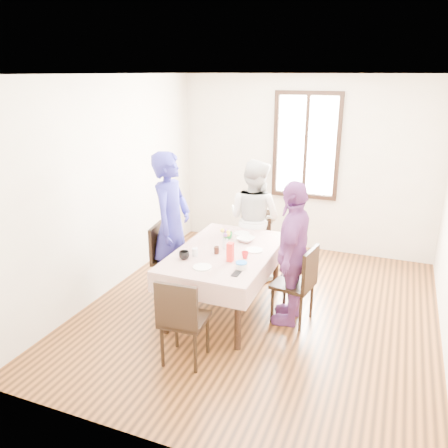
{
  "coord_description": "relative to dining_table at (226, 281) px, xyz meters",
  "views": [
    {
      "loc": [
        1.37,
        -4.62,
        2.72
      ],
      "look_at": [
        -0.4,
        -0.17,
        1.1
      ],
      "focal_mm": 36.15,
      "sensor_mm": 36.0,
      "label": 1
    }
  ],
  "objects": [
    {
      "name": "person_left",
      "position": [
        -0.78,
        0.15,
        0.55
      ],
      "size": [
        0.48,
        0.7,
        1.84
      ],
      "primitive_type": "imported",
      "rotation": [
        0.0,
        0.0,
        1.63
      ],
      "color": "navy",
      "rests_on": "ground"
    },
    {
      "name": "chair_left",
      "position": [
        -0.8,
        0.15,
        0.08
      ],
      "size": [
        0.48,
        0.48,
        0.91
      ],
      "primitive_type": "cube",
      "rotation": [
        0.0,
        0.0,
        -1.42
      ],
      "color": "black",
      "rests_on": "ground"
    },
    {
      "name": "plate_near",
      "position": [
        -0.05,
        -0.54,
        0.39
      ],
      "size": [
        0.2,
        0.2,
        0.01
      ],
      "primitive_type": "cylinder",
      "color": "white",
      "rests_on": "tablecloth"
    },
    {
      "name": "serving_bowl",
      "position": [
        0.12,
        0.36,
        0.41
      ],
      "size": [
        0.24,
        0.24,
        0.05
      ],
      "primitive_type": "imported",
      "rotation": [
        0.0,
        0.0,
        -0.17
      ],
      "color": "white",
      "rests_on": "tablecloth"
    },
    {
      "name": "drinking_glass",
      "position": [
        -0.26,
        -0.28,
        0.43
      ],
      "size": [
        0.06,
        0.06,
        0.09
      ],
      "primitive_type": "cylinder",
      "color": "silver",
      "rests_on": "tablecloth"
    },
    {
      "name": "flower_bunch",
      "position": [
        -0.02,
        0.05,
        0.56
      ],
      "size": [
        0.09,
        0.09,
        0.1
      ],
      "primitive_type": null,
      "color": "yellow",
      "rests_on": "flower_vase"
    },
    {
      "name": "juice_carton",
      "position": [
        0.16,
        -0.27,
        0.49
      ],
      "size": [
        0.07,
        0.07,
        0.21
      ],
      "primitive_type": "cube",
      "color": "red",
      "rests_on": "tablecloth"
    },
    {
      "name": "chair_near",
      "position": [
        0.0,
        -1.08,
        0.08
      ],
      "size": [
        0.45,
        0.45,
        0.91
      ],
      "primitive_type": "cube",
      "rotation": [
        0.0,
        0.0,
        0.07
      ],
      "color": "black",
      "rests_on": "ground"
    },
    {
      "name": "butter_lid",
      "position": [
        0.34,
        -0.4,
        0.45
      ],
      "size": [
        0.12,
        0.12,
        0.01
      ],
      "primitive_type": "cylinder",
      "color": "blue",
      "rests_on": "butter_tub"
    },
    {
      "name": "mug_black",
      "position": [
        -0.33,
        -0.41,
        0.43
      ],
      "size": [
        0.12,
        0.12,
        0.09
      ],
      "primitive_type": "imported",
      "rotation": [
        0.0,
        0.0,
        -0.05
      ],
      "color": "black",
      "rests_on": "tablecloth"
    },
    {
      "name": "mug_flag",
      "position": [
        0.28,
        -0.14,
        0.42
      ],
      "size": [
        0.12,
        0.12,
        0.08
      ],
      "primitive_type": "imported",
      "rotation": [
        0.0,
        0.0,
        0.81
      ],
      "color": "red",
      "rests_on": "tablecloth"
    },
    {
      "name": "butter_tub",
      "position": [
        0.34,
        -0.4,
        0.42
      ],
      "size": [
        0.12,
        0.12,
        0.06
      ],
      "primitive_type": "cylinder",
      "color": "white",
      "rests_on": "tablecloth"
    },
    {
      "name": "chair_far",
      "position": [
        0.0,
        1.08,
        0.08
      ],
      "size": [
        0.48,
        0.48,
        0.91
      ],
      "primitive_type": "cube",
      "rotation": [
        0.0,
        0.0,
        3.31
      ],
      "color": "black",
      "rests_on": "ground"
    },
    {
      "name": "jam_jar",
      "position": [
        -0.06,
        -0.13,
        0.43
      ],
      "size": [
        0.06,
        0.06,
        0.08
      ],
      "primitive_type": "cylinder",
      "color": "black",
      "rests_on": "tablecloth"
    },
    {
      "name": "back_wall",
      "position": [
        0.4,
        2.37,
        0.98
      ],
      "size": [
        4.0,
        0.0,
        4.0
      ],
      "primitive_type": "plane",
      "rotation": [
        1.57,
        0.0,
        0.0
      ],
      "color": "beige",
      "rests_on": "ground"
    },
    {
      "name": "window_frame",
      "position": [
        0.4,
        2.35,
        1.27
      ],
      "size": [
        1.02,
        0.06,
        1.62
      ],
      "primitive_type": "cube",
      "color": "black",
      "rests_on": "back_wall"
    },
    {
      "name": "plate_right",
      "position": [
        0.31,
        0.11,
        0.39
      ],
      "size": [
        0.2,
        0.2,
        0.01
      ],
      "primitive_type": "cylinder",
      "color": "white",
      "rests_on": "tablecloth"
    },
    {
      "name": "dining_table",
      "position": [
        0.0,
        0.0,
        0.0
      ],
      "size": [
        0.96,
        1.57,
        0.75
      ],
      "primitive_type": "cube",
      "color": "black",
      "rests_on": "ground"
    },
    {
      "name": "ground",
      "position": [
        0.4,
        0.12,
        -0.38
      ],
      "size": [
        4.5,
        4.5,
        0.0
      ],
      "primitive_type": "plane",
      "color": "#331E0F",
      "rests_on": "ground"
    },
    {
      "name": "person_right",
      "position": [
        0.78,
        0.05,
        0.45
      ],
      "size": [
        0.44,
        0.98,
        1.65
      ],
      "primitive_type": "imported",
      "rotation": [
        0.0,
        0.0,
        -1.53
      ],
      "color": "#743779",
      "rests_on": "ground"
    },
    {
      "name": "mug_green",
      "position": [
        -0.11,
        0.37,
        0.43
      ],
      "size": [
        0.16,
        0.16,
        0.09
      ],
      "primitive_type": "imported",
      "rotation": [
        0.0,
        0.0,
        -0.65
      ],
      "color": "#0C7226",
      "rests_on": "tablecloth"
    },
    {
      "name": "flower_vase",
      "position": [
        -0.02,
        0.05,
        0.45
      ],
      "size": [
        0.06,
        0.06,
        0.12
      ],
      "primitive_type": "cylinder",
      "color": "silver",
      "rests_on": "tablecloth"
    },
    {
      "name": "chair_right",
      "position": [
        0.8,
        0.05,
        0.08
      ],
      "size": [
        0.48,
        0.48,
        0.91
      ],
      "primitive_type": "cube",
      "rotation": [
        0.0,
        0.0,
        1.41
      ],
      "color": "black",
      "rests_on": "ground"
    },
    {
      "name": "window_pane",
      "position": [
        0.4,
        2.36,
        1.27
      ],
      "size": [
        0.9,
        0.02,
        1.5
      ],
      "primitive_type": "cube",
      "color": "white",
      "rests_on": "back_wall"
    },
    {
      "name": "plate_far",
      "position": [
        -0.01,
        0.6,
        0.39
      ],
      "size": [
        0.2,
        0.2,
        0.01
      ],
      "primitive_type": "cylinder",
      "color": "white",
      "rests_on": "tablecloth"
    },
    {
      "name": "tablecloth",
      "position": [
        0.0,
        0.0,
        0.38
      ],
      "size": [
        1.08,
        1.69,
        0.01
      ],
      "primitive_type": "cube",
      "color": "#570F07",
      "rests_on": "dining_table"
    },
    {
      "name": "smartphone",
      "position": [
        0.34,
        -0.56,
        0.39
      ],
      "size": [
        0.07,
        0.15,
        0.01
      ],
      "primitive_type": "cube",
      "color": "black",
      "rests_on": "tablecloth"
    },
    {
      "name": "person_far",
      "position": [
        0.0,
        1.06,
        0.44
      ],
      "size": [
        0.94,
        0.82,
        1.63
      ],
      "primitive_type": "imported",
      "rotation": [
        0.0,
        0.0,
        2.85
      ],
      "color": "beige",
      "rests_on": "ground"
    }
  ]
}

